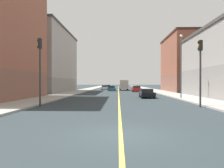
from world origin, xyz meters
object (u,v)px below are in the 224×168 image
(traffic_light_left_near, at_px, (200,64))
(street_lamp_left_near, at_px, (181,60))
(car_orange, at_px, (123,87))
(car_teal, at_px, (112,88))
(car_red, at_px, (136,89))
(building_right_midblock, at_px, (46,61))
(box_truck, at_px, (124,85))
(car_black, at_px, (147,93))
(car_maroon, at_px, (108,87))
(traffic_light_right_near, at_px, (40,63))
(car_silver, at_px, (105,87))
(building_left_mid, at_px, (188,64))

(traffic_light_left_near, bearing_deg, street_lamp_left_near, 83.58)
(street_lamp_left_near, bearing_deg, car_orange, 97.67)
(car_teal, relative_size, car_red, 1.04)
(car_red, bearing_deg, building_right_midblock, -171.91)
(street_lamp_left_near, relative_size, box_truck, 1.07)
(street_lamp_left_near, xyz_separation_m, car_orange, (-6.54, 48.54, -4.41))
(building_right_midblock, height_order, car_red, building_right_midblock)
(car_black, relative_size, car_maroon, 0.92)
(traffic_light_left_near, distance_m, car_maroon, 60.73)
(building_right_midblock, relative_size, car_orange, 4.96)
(traffic_light_right_near, bearing_deg, car_red, 70.14)
(car_red, bearing_deg, traffic_light_right_near, -109.86)
(traffic_light_left_near, distance_m, car_teal, 37.44)
(traffic_light_left_near, distance_m, traffic_light_right_near, 14.03)
(car_teal, xyz_separation_m, car_black, (5.58, -25.00, -0.01))
(street_lamp_left_near, relative_size, car_orange, 1.83)
(traffic_light_right_near, bearing_deg, box_truck, 78.13)
(car_black, relative_size, car_red, 0.99)
(car_black, bearing_deg, car_teal, 102.58)
(car_black, distance_m, car_red, 19.64)
(building_right_midblock, height_order, traffic_light_right_near, building_right_midblock)
(building_right_midblock, xyz_separation_m, street_lamp_left_near, (24.18, -19.00, -1.87))
(building_right_midblock, distance_m, car_silver, 21.92)
(traffic_light_left_near, relative_size, car_orange, 1.30)
(car_maroon, bearing_deg, traffic_light_left_near, -79.79)
(street_lamp_left_near, bearing_deg, car_red, 100.04)
(car_maroon, relative_size, box_truck, 0.61)
(car_teal, bearing_deg, building_right_midblock, -150.36)
(building_right_midblock, height_order, traffic_light_left_near, building_right_midblock)
(traffic_light_left_near, distance_m, car_black, 12.12)
(box_truck, bearing_deg, street_lamp_left_near, -78.26)
(street_lamp_left_near, xyz_separation_m, car_black, (-4.10, 2.25, -4.40))
(traffic_light_right_near, distance_m, car_red, 33.04)
(traffic_light_right_near, relative_size, car_silver, 1.37)
(building_left_mid, height_order, building_right_midblock, building_right_midblock)
(street_lamp_left_near, relative_size, car_maroon, 1.76)
(car_orange, bearing_deg, car_teal, -98.41)
(box_truck, bearing_deg, car_black, -85.24)
(traffic_light_left_near, height_order, traffic_light_right_near, traffic_light_right_near)
(car_black, distance_m, car_maroon, 49.00)
(car_silver, relative_size, car_red, 1.02)
(car_teal, bearing_deg, car_orange, 81.59)
(car_maroon, bearing_deg, car_teal, -84.90)
(building_left_mid, distance_m, car_red, 13.35)
(building_right_midblock, relative_size, box_truck, 2.89)
(building_right_midblock, xyz_separation_m, car_maroon, (12.41, 31.64, -6.25))
(traffic_light_left_near, distance_m, street_lamp_left_near, 9.18)
(traffic_light_right_near, distance_m, car_orange, 58.29)
(car_silver, xyz_separation_m, box_truck, (5.63, -4.80, 0.86))
(building_left_mid, distance_m, car_maroon, 35.40)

